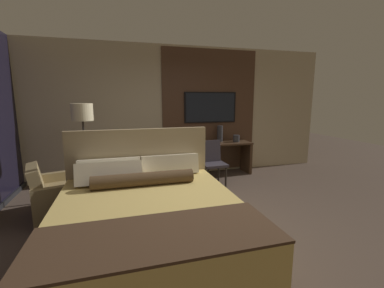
% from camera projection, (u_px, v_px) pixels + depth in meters
% --- Properties ---
extents(ground_plane, '(16.00, 16.00, 0.00)m').
position_uv_depth(ground_plane, '(215.00, 228.00, 3.39)').
color(ground_plane, '#4C3D33').
extents(wall_back_tv_panel, '(7.20, 0.09, 2.80)m').
position_uv_depth(wall_back_tv_panel, '(178.00, 112.00, 5.63)').
color(wall_back_tv_panel, '#BCAD8E').
rests_on(wall_back_tv_panel, ground_plane).
extents(bed, '(1.97, 2.23, 1.26)m').
position_uv_depth(bed, '(148.00, 220.00, 2.84)').
color(bed, '#33281E').
rests_on(bed, ground_plane).
extents(desk, '(1.67, 0.52, 0.72)m').
position_uv_depth(desk, '(213.00, 153.00, 5.72)').
color(desk, '#422D1E').
rests_on(desk, ground_plane).
extents(tv, '(1.21, 0.04, 0.68)m').
position_uv_depth(tv, '(210.00, 107.00, 5.74)').
color(tv, black).
extents(desk_chair, '(0.47, 0.47, 0.87)m').
position_uv_depth(desk_chair, '(212.00, 159.00, 5.05)').
color(desk_chair, '#38333D').
rests_on(desk_chair, ground_plane).
extents(armchair_by_window, '(1.02, 1.04, 0.78)m').
position_uv_depth(armchair_by_window, '(62.00, 197.00, 3.75)').
color(armchair_by_window, olive).
rests_on(armchair_by_window, ground_plane).
extents(floor_lamp, '(0.34, 0.34, 1.61)m').
position_uv_depth(floor_lamp, '(83.00, 120.00, 4.19)').
color(floor_lamp, '#282623').
rests_on(floor_lamp, ground_plane).
extents(vase_tall, '(0.13, 0.13, 0.36)m').
position_uv_depth(vase_tall, '(220.00, 134.00, 5.77)').
color(vase_tall, '#333338').
rests_on(vase_tall, desk).
extents(vase_short, '(0.14, 0.14, 0.15)m').
position_uv_depth(vase_short, '(236.00, 138.00, 5.76)').
color(vase_short, '#333338').
rests_on(vase_short, desk).
extents(book, '(0.25, 0.20, 0.03)m').
position_uv_depth(book, '(197.00, 143.00, 5.58)').
color(book, maroon).
rests_on(book, desk).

